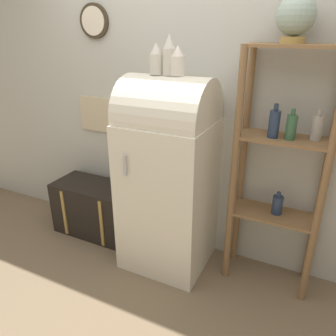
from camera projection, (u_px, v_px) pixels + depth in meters
ground_plane at (155, 275)px, 2.68m from camera, size 12.00×12.00×0.00m
wall_back at (185, 97)px, 2.62m from camera, size 7.00×0.09×2.70m
refrigerator at (168, 173)px, 2.56m from camera, size 0.66×0.64×1.56m
suitcase_trunk at (96, 208)px, 3.16m from camera, size 0.78×0.40×0.51m
shelf_unit at (281, 162)px, 2.27m from camera, size 0.63×0.30×1.77m
globe at (296, 17)px, 1.94m from camera, size 0.23×0.23×0.27m
vase_left at (156, 60)px, 2.25m from camera, size 0.10×0.10×0.21m
vase_center at (169, 56)px, 2.22m from camera, size 0.09×0.09×0.27m
vase_right at (178, 62)px, 2.20m from camera, size 0.09×0.09×0.20m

